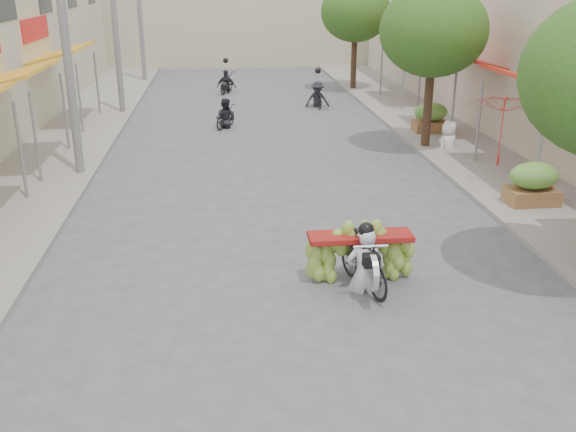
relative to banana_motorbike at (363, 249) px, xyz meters
The scene contains 16 objects.
sidewalk_left 13.50m from the banana_motorbike, 127.09° to the left, with size 4.00×60.00×0.12m, color gray.
sidewalk_right 12.27m from the banana_motorbike, 61.40° to the left, with size 4.00×60.00×0.12m, color gray.
far_building 33.89m from the banana_motorbike, 91.92° to the left, with size 20.00×6.00×7.00m, color beige.
utility_pole_mid 10.66m from the banana_motorbike, 130.10° to the left, with size 0.60×0.24×8.00m.
utility_pole_far 18.29m from the banana_motorbike, 111.30° to the left, with size 0.60×0.24×8.00m.
utility_pole_back 26.78m from the banana_motorbike, 104.23° to the left, with size 0.60×0.24×8.00m.
street_tree_mid 11.08m from the banana_motorbike, 66.39° to the left, with size 3.40×3.40×5.25m.
street_tree_far 22.38m from the banana_motorbike, 78.91° to the left, with size 3.40×3.40×5.25m.
produce_crate_mid 6.31m from the banana_motorbike, 36.58° to the left, with size 1.20×0.88×1.16m.
produce_crate_far 12.80m from the banana_motorbike, 66.69° to the left, with size 1.20×0.88×1.16m.
banana_motorbike is the anchor object (origin of this frame).
market_umbrella 7.37m from the banana_motorbike, 47.72° to the left, with size 2.78×2.78×1.92m.
pedestrian 10.69m from the banana_motorbike, 62.41° to the left, with size 1.00×0.90×1.74m.
bg_motorbike_a 13.89m from the banana_motorbike, 99.54° to the left, with size 1.13×1.61×1.95m.
bg_motorbike_b 17.51m from the banana_motorbike, 84.13° to the left, with size 1.09×1.72×1.95m.
bg_motorbike_c 21.65m from the banana_motorbike, 95.64° to the left, with size 1.16×1.89×1.95m.
Camera 1 is at (-1.35, -6.23, 5.34)m, focal length 40.00 mm.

